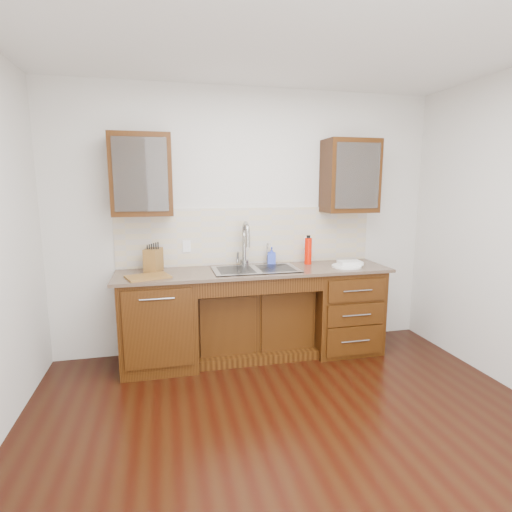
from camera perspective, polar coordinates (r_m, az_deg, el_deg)
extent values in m
cube|color=black|center=(3.07, 6.55, -25.52)|extent=(4.00, 3.50, 0.10)
cube|color=white|center=(2.70, 7.94, 32.17)|extent=(4.00, 3.50, 0.10)
cube|color=silver|center=(4.25, -1.22, 4.91)|extent=(4.00, 0.10, 2.70)
cube|color=#593014|center=(4.00, -13.70, -9.09)|extent=(0.70, 0.62, 0.88)
cube|color=#593014|center=(4.20, -0.40, -9.14)|extent=(1.20, 0.44, 0.70)
cube|color=#593014|center=(4.39, 12.15, -7.28)|extent=(0.70, 0.62, 0.88)
cube|color=#84705B|center=(3.95, -0.08, -2.15)|extent=(2.70, 0.65, 0.03)
cube|color=beige|center=(4.20, -1.04, 2.87)|extent=(2.70, 0.02, 0.59)
cube|color=#9E9EA5|center=(3.96, -0.03, -3.19)|extent=(0.84, 0.46, 0.19)
cylinder|color=#999993|center=(4.11, -1.71, 1.35)|extent=(0.04, 0.04, 0.40)
cylinder|color=#999993|center=(4.19, 1.63, 0.41)|extent=(0.02, 0.02, 0.24)
cube|color=#593014|center=(3.93, -16.02, 11.05)|extent=(0.55, 0.34, 0.75)
cube|color=#593014|center=(4.37, 13.25, 11.03)|extent=(0.55, 0.34, 0.75)
cube|color=white|center=(4.12, -9.88, 1.37)|extent=(0.08, 0.01, 0.12)
cube|color=white|center=(4.38, 7.34, 1.96)|extent=(0.08, 0.01, 0.12)
imported|color=blue|center=(4.20, 2.25, 0.05)|extent=(0.10, 0.10, 0.18)
cylinder|color=red|center=(4.24, 7.46, 0.70)|extent=(0.08, 0.08, 0.28)
cylinder|color=white|center=(4.17, 12.81, -1.44)|extent=(0.34, 0.34, 0.02)
cube|color=silver|center=(4.24, 13.26, -0.93)|extent=(0.24, 0.18, 0.04)
cube|color=brown|center=(3.96, -14.44, -0.57)|extent=(0.19, 0.23, 0.23)
cube|color=#A17E41|center=(3.73, -15.19, -2.87)|extent=(0.43, 0.36, 0.02)
imported|color=silver|center=(3.93, -16.79, 10.26)|extent=(0.15, 0.15, 0.10)
imported|color=white|center=(3.92, -15.08, 10.37)|extent=(0.14, 0.14, 0.10)
imported|color=white|center=(4.31, 11.69, 10.48)|extent=(0.16, 0.16, 0.11)
imported|color=silver|center=(4.41, 14.48, 10.26)|extent=(0.12, 0.12, 0.09)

